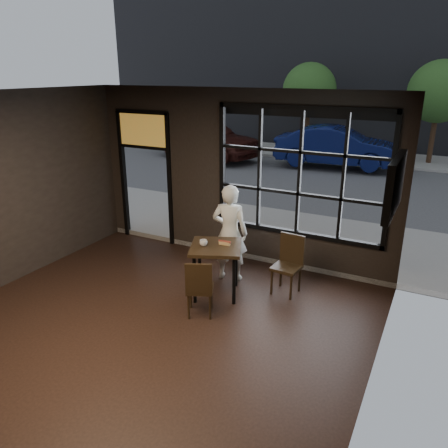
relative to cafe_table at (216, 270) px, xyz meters
The scene contains 17 objects.
floor 2.05m from the cafe_table, 100.75° to the right, with size 6.00×7.00×0.02m, color black.
ceiling 3.43m from the cafe_table, 100.75° to the right, with size 6.00×7.00×0.02m, color black.
wall_right 3.48m from the cafe_table, 36.85° to the right, with size 0.04×7.00×3.20m, color black.
window_frame 2.21m from the cafe_table, 61.66° to the left, with size 3.06×0.12×2.28m, color black.
stained_transom 3.49m from the cafe_table, 148.24° to the left, with size 1.20×0.06×0.70m, color orange.
street_asphalt 22.04m from the cafe_table, 90.97° to the left, with size 60.00×41.00×0.04m, color #545456.
cafe_table is the anchor object (origin of this frame).
chair_near 0.66m from the cafe_table, 82.93° to the right, with size 0.39×0.39×0.90m, color black.
chair_window 1.15m from the cafe_table, 28.93° to the left, with size 0.42×0.42×0.98m, color black.
man 0.75m from the cafe_table, 95.72° to the left, with size 0.62×0.41×1.70m, color white.
hotdog 0.48m from the cafe_table, 44.30° to the left, with size 0.20×0.08×0.06m, color tan, non-canonical shape.
cup 0.51m from the cafe_table, 152.12° to the right, with size 0.12×0.12×0.10m, color silver.
tv 3.13m from the cafe_table, ahead, with size 0.13×1.15×0.67m, color black.
navy_car 10.52m from the cafe_table, 93.35° to the left, with size 1.54×4.41×1.45m, color #0A1341.
maroon_car 11.50m from the cafe_table, 120.22° to the left, with size 1.87×4.65×1.58m, color #381510.
tree_left 13.34m from the cafe_table, 100.96° to the left, with size 2.22×2.22×3.79m.
tree_right 13.23m from the cafe_table, 79.25° to the left, with size 2.26×2.26×3.85m.
Camera 1 is at (3.42, -3.67, 3.49)m, focal length 35.00 mm.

